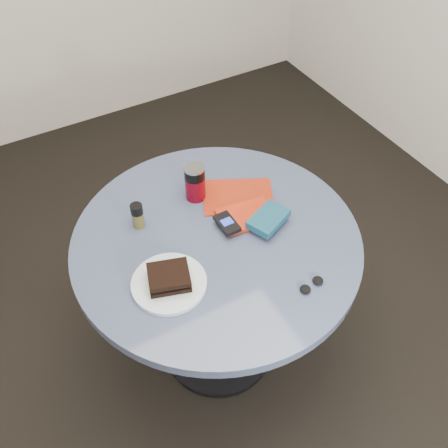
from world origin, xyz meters
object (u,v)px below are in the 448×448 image
novel (268,219)px  mp3_player (227,223)px  plate (169,283)px  sandwich (169,277)px  headphones (312,285)px  table (217,267)px  red_book (246,216)px  pepper_grinder (138,215)px  soda_can (195,182)px  magazine (238,197)px

novel → mp3_player: bearing=133.3°
plate → sandwich: bearing=-28.2°
plate → mp3_player: (0.28, 0.12, 0.02)m
sandwich → headphones: 0.45m
table → headphones: size_ratio=10.61×
table → red_book: (0.14, 0.03, 0.18)m
pepper_grinder → headphones: pepper_grinder is taller
sandwich → soda_can: soda_can is taller
pepper_grinder → headphones: 0.63m
plate → sandwich: sandwich is taller
table → mp3_player: bearing=16.2°
table → sandwich: bearing=-155.2°
magazine → headphones: (-0.01, -0.47, 0.01)m
soda_can → table: bearing=-98.2°
sandwich → red_book: size_ratio=0.80×
soda_can → novel: bearing=-59.5°
sandwich → novel: 0.41m
soda_can → magazine: size_ratio=0.55×
plate → pepper_grinder: pepper_grinder is taller
soda_can → mp3_player: (0.02, -0.20, -0.04)m
table → pepper_grinder: bearing=139.0°
novel → table: bearing=143.5°
sandwich → headphones: size_ratio=1.65×
pepper_grinder → magazine: bearing=-7.1°
plate → headphones: bearing=-30.6°
pepper_grinder → red_book: pepper_grinder is taller
table → soda_can: soda_can is taller
magazine → novel: bearing=-58.0°
pepper_grinder → soda_can: bearing=7.7°
table → headphones: 0.41m
soda_can → red_book: (0.10, -0.19, -0.06)m
pepper_grinder → mp3_player: size_ratio=0.97×
plate → mp3_player: size_ratio=2.36×
plate → novel: 0.42m
sandwich → magazine: size_ratio=0.60×
red_book → headphones: size_ratio=2.05×
plate → pepper_grinder: size_ratio=2.44×
table → plate: (-0.23, -0.10, 0.17)m
plate → headphones: 0.45m
plate → magazine: plate is taller
sandwich → mp3_player: 0.30m
novel → headphones: 0.29m
headphones → mp3_player: bearing=107.3°
soda_can → pepper_grinder: bearing=-172.3°
novel → sandwich: bearing=165.2°
plate → sandwich: (0.00, -0.00, 0.03)m
sandwich → novel: bearing=8.6°
sandwich → red_book: 0.38m
soda_can → mp3_player: bearing=-84.5°
plate → soda_can: bearing=50.8°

